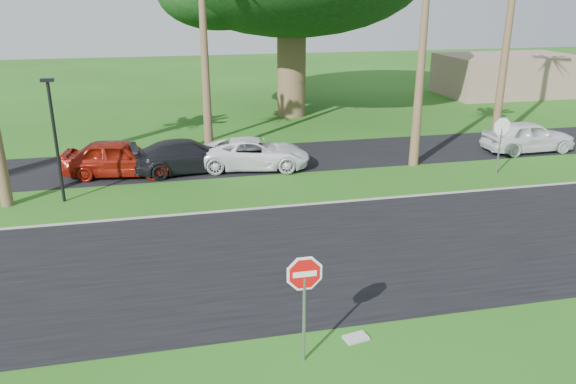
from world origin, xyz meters
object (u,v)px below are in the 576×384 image
(stop_sign_far, at_px, (501,134))
(stop_sign_near, at_px, (304,288))
(car_dark, at_px, (188,156))
(car_red, at_px, (119,158))
(car_minivan, at_px, (255,154))
(car_pickup, at_px, (528,137))

(stop_sign_far, bearing_deg, stop_sign_near, 43.73)
(car_dark, bearing_deg, car_red, 80.84)
(car_minivan, relative_size, car_pickup, 1.08)
(car_dark, height_order, car_pickup, car_pickup)
(stop_sign_far, distance_m, car_red, 16.43)
(stop_sign_far, bearing_deg, car_minivan, -16.88)
(car_dark, relative_size, car_minivan, 1.00)
(car_dark, relative_size, car_pickup, 1.08)
(stop_sign_far, bearing_deg, car_red, -11.56)
(car_minivan, height_order, car_pickup, car_pickup)
(stop_sign_far, xyz_separation_m, car_red, (-16.07, 3.29, -0.98))
(stop_sign_far, relative_size, car_pickup, 0.58)
(car_minivan, bearing_deg, car_pickup, -80.58)
(stop_sign_near, bearing_deg, stop_sign_far, 43.73)
(car_red, distance_m, car_dark, 2.93)
(car_red, height_order, car_dark, car_red)
(stop_sign_far, height_order, car_pickup, stop_sign_far)
(car_red, bearing_deg, stop_sign_near, -153.69)
(car_minivan, distance_m, car_pickup, 13.67)
(car_red, xyz_separation_m, car_dark, (2.92, -0.06, -0.09))
(car_minivan, xyz_separation_m, car_pickup, (13.66, -0.21, 0.09))
(stop_sign_near, height_order, car_pickup, stop_sign_near)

